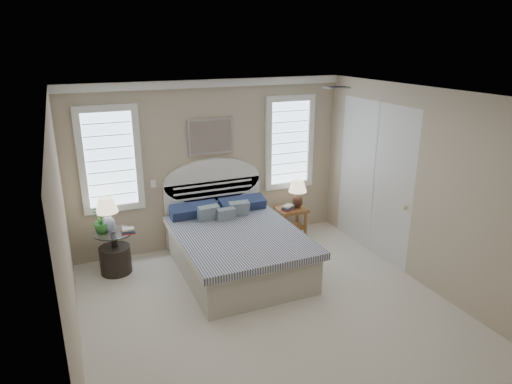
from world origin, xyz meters
The scene contains 21 objects.
floor centered at (0.00, 0.00, 0.00)m, with size 4.50×5.00×0.01m, color beige.
ceiling centered at (0.00, 0.00, 2.70)m, with size 4.50×5.00×0.01m, color white.
wall_back centered at (0.00, 2.50, 1.35)m, with size 4.50×0.02×2.70m, color #BEAB8E.
wall_left centered at (-2.25, 0.00, 1.35)m, with size 0.02×5.00×2.70m, color #BEAB8E.
wall_right centered at (2.25, 0.00, 1.35)m, with size 0.02×5.00×2.70m, color #BEAB8E.
crown_molding centered at (0.00, 2.46, 2.64)m, with size 4.50×0.08×0.12m, color white.
hvac_vent centered at (1.20, 0.80, 2.68)m, with size 0.30×0.20×0.02m, color #B2B2B2.
switch_plate centered at (-0.95, 2.48, 1.15)m, with size 0.08×0.01×0.12m, color white.
window_left centered at (-1.55, 2.48, 1.60)m, with size 0.90×0.06×1.60m, color #C9E4FF.
window_right centered at (1.40, 2.48, 1.60)m, with size 0.90×0.06×1.60m, color #C9E4FF.
painting centered at (0.00, 2.46, 1.82)m, with size 0.74×0.04×0.58m, color silver.
closet_door centered at (2.23, 1.20, 1.20)m, with size 0.02×1.80×2.40m, color silver.
bed centered at (0.00, 1.46, 0.39)m, with size 1.72×2.28×1.47m.
side_table_left centered at (-1.65, 2.05, 0.39)m, with size 0.56×0.56×0.63m.
nightstand_right centered at (1.30, 2.15, 0.39)m, with size 0.50×0.40×0.53m.
floor_pot centered at (-1.66, 2.02, 0.20)m, with size 0.45×0.45×0.41m, color black.
lamp_left centered at (-1.70, 2.10, 0.95)m, with size 0.36×0.36×0.52m.
lamp_right centered at (1.41, 2.14, 0.83)m, with size 0.36×0.36×0.50m.
potted_plant centered at (-1.80, 2.08, 0.83)m, with size 0.22×0.22×0.39m, color #38722D.
books_left centered at (-1.45, 1.92, 0.67)m, with size 0.20×0.15×0.08m.
books_right centered at (1.21, 2.10, 0.57)m, with size 0.24×0.21×0.08m.
Camera 1 is at (-2.15, -4.33, 3.26)m, focal length 32.00 mm.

